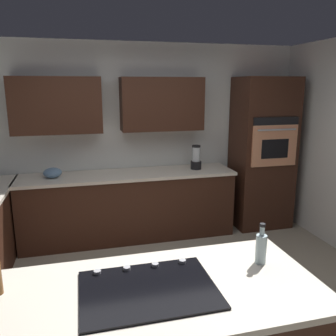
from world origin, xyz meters
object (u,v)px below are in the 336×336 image
Objects in this scene: mixing_bowl at (53,173)px; second_bottle at (261,248)px; blender at (196,159)px; cooktop at (148,289)px; wall_oven at (262,153)px.

second_bottle is at bearing 119.11° from mixing_bowl.
blender is 2.65m from second_bottle.
cooktop is 2.78× the size of second_bottle.
wall_oven is at bearing -119.21° from second_bottle.
cooktop is at bearing 104.07° from mixing_bowl.
second_bottle is (1.45, 2.59, -0.07)m from wall_oven.
second_bottle is at bearing 80.27° from blender.
mixing_bowl is (1.90, 0.00, -0.08)m from blender.
blender is 1.22× the size of second_bottle.
mixing_bowl is (0.68, -2.73, 0.06)m from cooktop.
wall_oven is 2.90m from mixing_bowl.
wall_oven reaches higher than blender.
mixing_bowl is at bearing -0.40° from wall_oven.
wall_oven is 1.00m from blender.
second_bottle is at bearing 60.79° from wall_oven.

